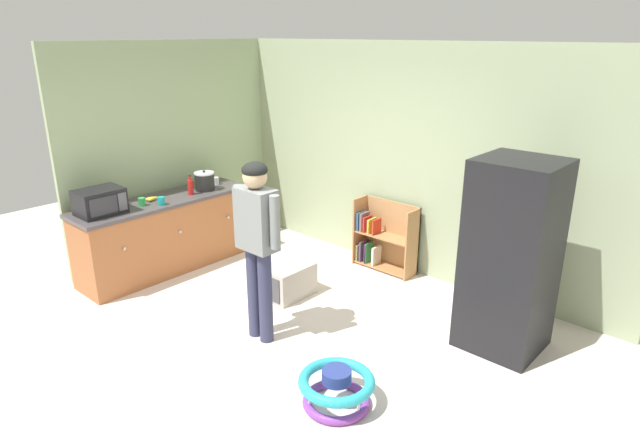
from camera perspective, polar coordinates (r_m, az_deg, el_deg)
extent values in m
plane|color=silver|center=(5.27, -5.36, -12.81)|extent=(12.00, 12.00, 0.00)
cube|color=#9CAC86|center=(6.42, 9.78, 6.05)|extent=(5.20, 0.06, 2.70)
cube|color=#9AB083|center=(7.20, -15.31, 7.08)|extent=(0.06, 2.99, 2.70)
cube|color=#A55E35|center=(6.87, -15.91, -1.58)|extent=(0.60, 2.14, 0.86)
cube|color=#484244|center=(6.73, -16.25, 2.00)|extent=(0.64, 2.18, 0.04)
sphere|color=silver|center=(6.24, -19.95, -2.87)|extent=(0.04, 0.04, 0.04)
sphere|color=silver|center=(6.57, -14.53, -1.20)|extent=(0.04, 0.04, 0.04)
sphere|color=silver|center=(6.96, -9.67, 0.30)|extent=(0.04, 0.04, 0.04)
cube|color=black|center=(5.11, 19.50, -3.70)|extent=(0.70, 0.68, 1.78)
cylinder|color=silver|center=(5.07, 15.08, -2.33)|extent=(0.02, 0.02, 0.50)
cube|color=#333333|center=(5.11, 16.38, 1.32)|extent=(0.01, 0.67, 0.01)
cube|color=#B27848|center=(6.84, 4.23, -1.00)|extent=(0.02, 0.28, 0.85)
cube|color=#B27848|center=(6.42, 9.71, -2.61)|extent=(0.02, 0.28, 0.85)
cube|color=#AF7E4F|center=(6.72, 7.53, -1.49)|extent=(0.80, 0.02, 0.85)
cube|color=#B27848|center=(6.77, 6.75, -4.90)|extent=(0.76, 0.24, 0.02)
cube|color=#B27848|center=(6.62, 6.89, -1.70)|extent=(0.76, 0.24, 0.02)
cube|color=brown|center=(6.90, 4.29, -3.33)|extent=(0.03, 0.17, 0.21)
cube|color=#2F5797|center=(6.75, 4.38, -0.07)|extent=(0.02, 0.17, 0.23)
cube|color=#433744|center=(6.86, 4.63, -3.25)|extent=(0.03, 0.17, 0.26)
cube|color=brown|center=(6.72, 4.72, -0.15)|extent=(0.03, 0.17, 0.23)
cube|color=#843290|center=(6.82, 5.15, -3.46)|extent=(0.02, 0.17, 0.25)
cube|color=red|center=(6.70, 5.03, -0.40)|extent=(0.02, 0.17, 0.19)
cube|color=#2F8341|center=(6.81, 5.20, -3.43)|extent=(0.02, 0.17, 0.26)
cube|color=gold|center=(6.66, 5.49, -0.59)|extent=(0.02, 0.17, 0.18)
cube|color=beige|center=(6.75, 5.97, -3.76)|extent=(0.03, 0.17, 0.24)
cube|color=#B5311D|center=(6.62, 6.00, -0.70)|extent=(0.02, 0.17, 0.19)
cylinder|color=#313351|center=(5.20, -6.98, -7.51)|extent=(0.13, 0.13, 0.92)
cylinder|color=#313351|center=(5.09, -5.79, -8.07)|extent=(0.13, 0.13, 0.92)
cube|color=gray|center=(4.85, -6.71, 0.07)|extent=(0.38, 0.22, 0.57)
cylinder|color=gray|center=(5.02, -8.54, 0.98)|extent=(0.09, 0.09, 0.48)
cylinder|color=gray|center=(4.67, -4.78, -0.25)|extent=(0.09, 0.09, 0.48)
sphere|color=#D4AD82|center=(4.74, -6.90, 4.57)|extent=(0.22, 0.22, 0.22)
ellipsoid|color=black|center=(4.72, -6.93, 5.28)|extent=(0.23, 0.23, 0.14)
torus|color=purple|center=(4.49, 1.74, -18.57)|extent=(0.54, 0.54, 0.07)
torus|color=#26A3B3|center=(4.38, 1.76, -16.66)|extent=(0.60, 0.60, 0.08)
cylinder|color=navy|center=(4.35, 1.77, -16.13)|extent=(0.23, 0.23, 0.10)
cylinder|color=silver|center=(4.32, 4.10, -18.78)|extent=(0.02, 0.02, 0.18)
cylinder|color=silver|center=(4.61, 2.27, -16.01)|extent=(0.02, 0.02, 0.18)
cylinder|color=silver|center=(4.38, -1.12, -18.17)|extent=(0.02, 0.02, 0.18)
cube|color=#C0B4A6|center=(6.04, -3.47, -6.33)|extent=(0.42, 0.54, 0.36)
cube|color=#424247|center=(5.88, -5.40, -7.18)|extent=(0.32, 0.01, 0.27)
cube|color=black|center=(6.35, -22.24, 1.82)|extent=(0.36, 0.48, 0.28)
cube|color=#2D2D33|center=(6.17, -21.88, 1.38)|extent=(0.01, 0.31, 0.20)
cube|color=#515156|center=(6.26, -20.13, 1.84)|extent=(0.01, 0.10, 0.20)
cylinder|color=black|center=(6.95, -12.09, 3.96)|extent=(0.24, 0.24, 0.21)
cylinder|color=silver|center=(6.92, -12.15, 4.87)|extent=(0.25, 0.25, 0.02)
sphere|color=black|center=(6.91, -12.17, 5.04)|extent=(0.03, 0.03, 0.03)
ellipsoid|color=yellow|center=(6.68, -17.40, 2.20)|extent=(0.09, 0.16, 0.04)
ellipsoid|color=yellow|center=(6.67, -17.32, 2.18)|extent=(0.04, 0.15, 0.04)
ellipsoid|color=yellow|center=(6.66, -17.27, 2.15)|extent=(0.09, 0.16, 0.04)
cylinder|color=#9E661E|center=(6.62, -20.64, 2.25)|extent=(0.07, 0.07, 0.18)
cylinder|color=#9E661E|center=(6.59, -20.75, 3.21)|extent=(0.03, 0.03, 0.05)
cylinder|color=black|center=(6.58, -20.79, 3.48)|extent=(0.04, 0.04, 0.02)
cylinder|color=red|center=(6.79, -13.52, 3.38)|extent=(0.07, 0.07, 0.18)
cylinder|color=red|center=(6.76, -13.59, 4.31)|extent=(0.03, 0.03, 0.05)
cylinder|color=black|center=(6.75, -13.61, 4.58)|extent=(0.04, 0.03, 0.02)
cylinder|color=teal|center=(6.47, -16.42, 1.94)|extent=(0.08, 0.08, 0.09)
cylinder|color=green|center=(6.51, -18.32, 1.84)|extent=(0.08, 0.08, 0.09)
cylinder|color=white|center=(7.18, -10.96, 4.07)|extent=(0.08, 0.08, 0.09)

